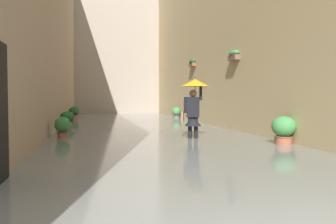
% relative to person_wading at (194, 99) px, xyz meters
% --- Properties ---
extents(ground_plane, '(64.27, 64.27, 0.00)m').
position_rel_person_wading_xyz_m(ground_plane, '(1.05, -4.79, -1.34)').
color(ground_plane, slate).
extents(flood_water, '(7.28, 31.71, 0.17)m').
position_rel_person_wading_xyz_m(flood_water, '(1.05, -4.79, -1.25)').
color(flood_water, slate).
rests_on(flood_water, ground_plane).
extents(building_facade_left, '(2.04, 29.71, 10.13)m').
position_rel_person_wading_xyz_m(building_facade_left, '(-3.09, -4.79, 3.73)').
color(building_facade_left, tan).
rests_on(building_facade_left, ground_plane).
extents(building_facade_right, '(2.04, 29.71, 10.39)m').
position_rel_person_wading_xyz_m(building_facade_right, '(5.19, -4.79, 3.86)').
color(building_facade_right, gray).
rests_on(building_facade_right, ground_plane).
extents(building_facade_far, '(10.08, 1.80, 9.22)m').
position_rel_person_wading_xyz_m(building_facade_far, '(1.05, -18.55, 3.27)').
color(building_facade_far, '#A89989').
rests_on(building_facade_far, ground_plane).
extents(person_wading, '(0.87, 0.87, 2.02)m').
position_rel_person_wading_xyz_m(person_wading, '(0.00, 0.00, 0.00)').
color(person_wading, black).
rests_on(person_wading, ground_plane).
extents(potted_plant_mid_right, '(0.57, 0.57, 0.81)m').
position_rel_person_wading_xyz_m(potted_plant_mid_right, '(4.02, -5.47, -0.87)').
color(potted_plant_mid_right, '#66605B').
rests_on(potted_plant_mid_right, ground_plane).
extents(potted_plant_far_left, '(0.63, 0.63, 0.91)m').
position_rel_person_wading_xyz_m(potted_plant_far_left, '(-1.93, 1.80, -0.81)').
color(potted_plant_far_left, '#9E563D').
rests_on(potted_plant_far_left, ground_plane).
extents(potted_plant_far_right, '(0.57, 0.57, 0.87)m').
position_rel_person_wading_xyz_m(potted_plant_far_right, '(4.02, -10.98, -0.85)').
color(potted_plant_far_right, '#9E563D').
rests_on(potted_plant_far_right, ground_plane).
extents(potted_plant_near_right, '(0.48, 0.48, 0.81)m').
position_rel_person_wading_xyz_m(potted_plant_near_right, '(3.87, -1.10, -0.87)').
color(potted_plant_near_right, '#9E563D').
rests_on(potted_plant_near_right, ground_plane).
extents(potted_plant_mid_left, '(0.51, 0.51, 0.82)m').
position_rel_person_wading_xyz_m(potted_plant_mid_left, '(-1.93, -10.45, -0.88)').
color(potted_plant_mid_left, '#66605B').
rests_on(potted_plant_mid_left, ground_plane).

